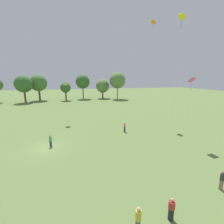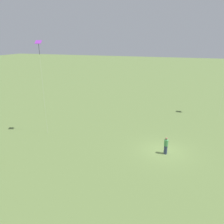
# 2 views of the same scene
# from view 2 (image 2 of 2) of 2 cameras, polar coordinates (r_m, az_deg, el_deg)

# --- Properties ---
(ground_plane) EXTENTS (240.00, 240.00, 0.00)m
(ground_plane) POSITION_cam_2_polar(r_m,az_deg,el_deg) (22.75, 13.21, -9.87)
(ground_plane) COLOR olive
(person_4) EXTENTS (0.55, 0.55, 1.74)m
(person_4) POSITION_cam_2_polar(r_m,az_deg,el_deg) (21.90, 13.90, -8.55)
(person_4) COLOR #333D5B
(person_4) RESTS_ON ground_plane
(kite_6) EXTENTS (0.75, 0.80, 10.51)m
(kite_6) POSITION_cam_2_polar(r_m,az_deg,el_deg) (25.05, -18.54, 15.46)
(kite_6) COLOR purple
(kite_6) RESTS_ON ground_plane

